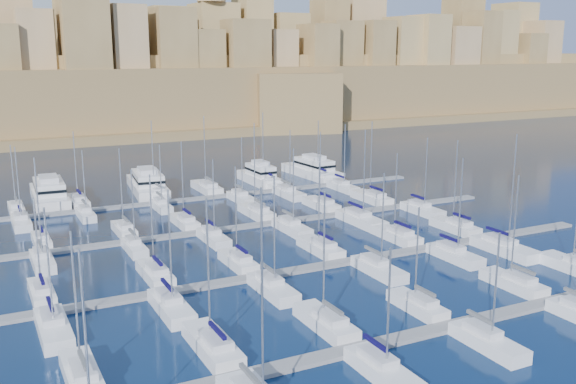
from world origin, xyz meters
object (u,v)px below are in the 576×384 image
sailboat_0 (82,376)px  sailboat_2 (326,322)px  sailboat_4 (514,283)px  motor_yacht_d (313,169)px  motor_yacht_b (148,183)px  motor_yacht_c (260,176)px  motor_yacht_a (49,193)px

sailboat_0 → sailboat_2: (23.75, 0.20, 0.01)m
sailboat_4 → motor_yacht_d: sailboat_4 is taller
sailboat_2 → motor_yacht_b: bearing=89.6°
sailboat_4 → motor_yacht_b: sailboat_4 is taller
motor_yacht_c → motor_yacht_b: bearing=173.8°
motor_yacht_a → sailboat_0: bearing=-94.7°
sailboat_2 → motor_yacht_a: 73.55m
motor_yacht_d → motor_yacht_c: bearing=-172.7°
sailboat_2 → sailboat_0: bearing=-179.5°
motor_yacht_b → sailboat_0: bearing=-108.8°
sailboat_2 → motor_yacht_d: bearing=62.1°
sailboat_0 → motor_yacht_a: size_ratio=0.69×
sailboat_0 → sailboat_2: 23.75m
sailboat_0 → motor_yacht_a: (5.89, 71.54, 0.99)m
motor_yacht_d → motor_yacht_a: bearing=179.3°
motor_yacht_c → motor_yacht_d: 13.80m
sailboat_0 → motor_yacht_d: sailboat_0 is taller
sailboat_2 → motor_yacht_c: 72.87m
sailboat_0 → motor_yacht_b: sailboat_0 is taller
motor_yacht_b → sailboat_2: bearing=-90.4°
motor_yacht_c → motor_yacht_d: bearing=7.3°
sailboat_0 → motor_yacht_b: size_ratio=0.67×
motor_yacht_b → motor_yacht_c: (23.20, -2.52, -0.00)m
sailboat_0 → motor_yacht_b: 75.62m
motor_yacht_b → motor_yacht_d: size_ratio=1.10×
sailboat_4 → motor_yacht_a: bearing=121.1°
sailboat_0 → motor_yacht_c: sailboat_0 is taller
motor_yacht_a → motor_yacht_b: bearing=0.2°
motor_yacht_b → motor_yacht_c: same height
sailboat_0 → motor_yacht_a: 71.79m
sailboat_4 → motor_yacht_d: size_ratio=0.76×
sailboat_4 → motor_yacht_c: 69.15m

